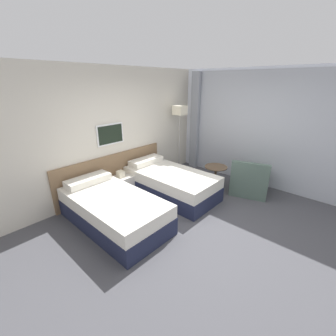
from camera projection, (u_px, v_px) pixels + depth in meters
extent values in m
plane|color=#47474C|center=(197.00, 222.00, 4.08)|extent=(16.00, 16.00, 0.00)
cube|color=beige|center=(119.00, 132.00, 4.96)|extent=(10.00, 0.06, 2.70)
cube|color=#846647|center=(114.00, 173.00, 5.06)|extent=(2.72, 0.04, 0.90)
cube|color=white|center=(110.00, 134.00, 4.74)|extent=(0.64, 0.03, 0.44)
cube|color=black|center=(111.00, 134.00, 4.73)|extent=(0.58, 0.01, 0.38)
cube|color=white|center=(268.00, 130.00, 5.16)|extent=(0.06, 4.64, 2.70)
cube|color=#B2B7C1|center=(267.00, 131.00, 5.14)|extent=(0.03, 4.27, 2.64)
cube|color=#8E939E|center=(195.00, 122.00, 6.32)|extent=(0.10, 0.24, 2.64)
cube|color=#1E233D|center=(115.00, 216.00, 3.99)|extent=(1.05, 2.05, 0.31)
cube|color=silver|center=(113.00, 202.00, 3.89)|extent=(1.04, 2.03, 0.23)
cube|color=silver|center=(88.00, 180.00, 4.32)|extent=(0.84, 0.34, 0.13)
cube|color=#1E233D|center=(171.00, 188.00, 5.03)|extent=(1.05, 2.05, 0.31)
cube|color=silver|center=(171.00, 177.00, 4.93)|extent=(1.04, 2.03, 0.23)
cube|color=silver|center=(146.00, 161.00, 5.36)|extent=(0.84, 0.34, 0.13)
cube|color=beige|center=(121.00, 186.00, 4.99)|extent=(0.48, 0.38, 0.44)
cube|color=beige|center=(120.00, 174.00, 4.89)|extent=(0.14, 0.14, 0.14)
cylinder|color=#9E9993|center=(179.00, 171.00, 6.37)|extent=(0.24, 0.24, 0.02)
cylinder|color=#9E9993|center=(179.00, 144.00, 6.08)|extent=(0.02, 0.02, 1.57)
cube|color=beige|center=(180.00, 110.00, 5.76)|extent=(0.29, 0.29, 0.23)
cylinder|color=brown|center=(214.00, 189.00, 5.34)|extent=(0.33, 0.33, 0.01)
cylinder|color=brown|center=(215.00, 178.00, 5.24)|extent=(0.05, 0.05, 0.54)
cylinder|color=brown|center=(216.00, 167.00, 5.14)|extent=(0.51, 0.51, 0.02)
cube|color=#4C6056|center=(249.00, 184.00, 5.15)|extent=(0.99, 0.97, 0.40)
cube|color=#4C6056|center=(250.00, 172.00, 4.71)|extent=(0.33, 0.77, 0.42)
cube|color=#4C6056|center=(267.00, 174.00, 4.92)|extent=(0.67, 0.29, 0.18)
cube|color=#4C6056|center=(236.00, 170.00, 5.18)|extent=(0.67, 0.29, 0.18)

